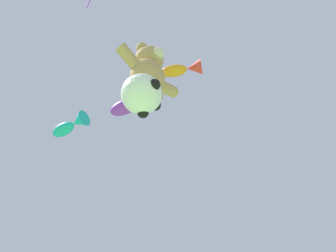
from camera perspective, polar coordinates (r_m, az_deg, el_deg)
teddy_bear_kite at (r=10.41m, az=-3.00°, el=8.29°), size 2.19×0.96×2.22m
soccer_ball_kite at (r=8.69m, az=-4.00°, el=4.80°), size 1.06×1.05×0.97m
fish_kite_tangerine at (r=15.04m, az=2.45°, el=8.64°), size 1.39×1.68×0.63m
fish_kite_violet at (r=14.64m, az=-5.05°, el=3.55°), size 1.24×2.05×0.76m
fish_kite_teal at (r=15.91m, az=-14.55°, el=0.11°), size 0.96×1.79×0.69m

